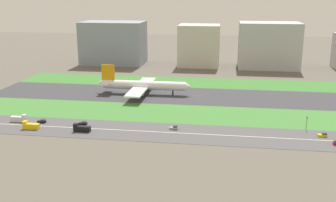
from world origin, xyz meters
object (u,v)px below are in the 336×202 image
Objects in this scene: truck_2 at (82,128)px; car_1 at (174,128)px; airliner at (142,85)px; car_5 at (323,135)px; truck_1 at (19,119)px; traffic_light at (307,122)px; terminal_building at (114,43)px; truck_0 at (31,126)px; fuel_tank_west at (210,51)px; car_0 at (42,121)px; office_tower at (269,45)px; car_3 at (83,123)px; hangar_building at (199,45)px.

truck_2 reaches higher than car_1.
car_5 is (103.02, -68.00, -5.31)m from airliner.
traffic_light is at bearing 3.07° from truck_1.
truck_1 is 149.22m from traffic_light.
traffic_light is at bearing -49.46° from terminal_building.
terminal_building reaches higher than truck_0.
truck_2 is 46.16m from car_1.
truck_1 is 1.17× the size of traffic_light.
terminal_building reaches higher than truck_2.
fuel_tank_west is at bearing -108.64° from truck_0.
truck_0 reaches higher than car_0.
truck_0 is 235.31m from office_tower.
fuel_tank_west is at bearing 140.59° from office_tower.
truck_0 and truck_1 have the same top height.
airliner is 14.77× the size of car_0.
airliner reaches higher than traffic_light.
truck_0 is 15.33m from truck_1.
car_5 is 235.88m from fuel_tank_west.
car_0 is 183.46m from terminal_building.
terminal_building reaches higher than car_5.
car_1 is at bearing 0.00° from car_3.
fuel_tank_west is (-57.42, 219.01, 3.34)m from traffic_light.
car_5 is at bearing 0.00° from car_0.
truck_1 is at bearing -111.97° from fuel_tank_west.
traffic_light reaches higher than car_0.
hangar_building is (44.28, 192.00, 17.55)m from truck_2.
car_5 is (116.83, 10.00, -0.75)m from truck_2.
fuel_tank_west is at bearing 26.21° from terminal_building.
airliner is at bearing -117.55° from truck_0.
hangar_building is at bearing 110.83° from traffic_light.
truck_2 and truck_1 have the same top height.
car_3 is at bearing 0.00° from truck_1.
fuel_tank_west is at bearing 76.13° from airliner.
terminal_building reaches higher than car_0.
car_3 is at bearing -175.97° from traffic_light.
truck_2 is at bearing -21.31° from car_0.
terminal_building is 1.10× the size of office_tower.
truck_0 is 0.22× the size of hangar_building.
traffic_light is at bearing -170.75° from truck_2.
car_0 is at bearing -120.12° from airliner.
office_tower reaches higher than fuel_tank_west.
truck_0 is at bearing -108.64° from fuel_tank_west.
hangar_building reaches higher than car_3.
traffic_light is 226.43m from fuel_tank_west.
traffic_light reaches higher than truck_1.
truck_0 is (-26.88, 0.00, 0.00)m from truck_2.
hangar_building is at bearing -110.34° from truck_0.
truck_0 is 193.23m from terminal_building.
office_tower is at bearing 51.20° from truck_1.
truck_2 is at bearing -78.71° from terminal_building.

